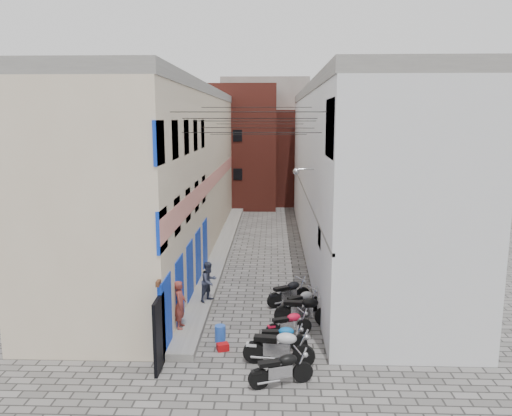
# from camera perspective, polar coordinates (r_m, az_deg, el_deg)

# --- Properties ---
(ground) EXTENTS (90.00, 90.00, 0.00)m
(ground) POSITION_cam_1_polar(r_m,az_deg,el_deg) (15.79, -1.13, -17.32)
(ground) COLOR #585653
(ground) RESTS_ON ground
(plinth) EXTENTS (0.90, 26.00, 0.25)m
(plinth) POSITION_cam_1_polar(r_m,az_deg,el_deg) (28.07, -3.89, -4.65)
(plinth) COLOR slate
(plinth) RESTS_ON ground
(building_left) EXTENTS (5.10, 27.00, 9.00)m
(building_left) POSITION_cam_1_polar(r_m,az_deg,el_deg) (27.69, -10.07, 4.22)
(building_left) COLOR beige
(building_left) RESTS_ON ground
(building_right) EXTENTS (5.94, 26.00, 9.00)m
(building_right) POSITION_cam_1_polar(r_m,az_deg,el_deg) (27.45, 10.84, 4.16)
(building_right) COLOR silver
(building_right) RESTS_ON ground
(building_far_brick_left) EXTENTS (6.00, 6.00, 10.00)m
(building_far_brick_left) POSITION_cam_1_polar(r_m,az_deg,el_deg) (42.14, -1.82, 7.04)
(building_far_brick_left) COLOR maroon
(building_far_brick_left) RESTS_ON ground
(building_far_brick_right) EXTENTS (5.00, 6.00, 8.00)m
(building_far_brick_right) POSITION_cam_1_polar(r_m,az_deg,el_deg) (44.17, 4.88, 5.85)
(building_far_brick_right) COLOR maroon
(building_far_brick_right) RESTS_ON ground
(building_far_concrete) EXTENTS (8.00, 5.00, 11.00)m
(building_far_concrete) POSITION_cam_1_polar(r_m,az_deg,el_deg) (48.03, 1.06, 8.02)
(building_far_concrete) COLOR slate
(building_far_concrete) RESTS_ON ground
(far_shopfront) EXTENTS (2.00, 0.30, 2.40)m
(far_shopfront) POSITION_cam_1_polar(r_m,az_deg,el_deg) (39.67, 0.83, 1.32)
(far_shopfront) COLOR black
(far_shopfront) RESTS_ON ground
(overhead_wires) EXTENTS (5.80, 13.02, 1.32)m
(overhead_wires) POSITION_cam_1_polar(r_m,az_deg,el_deg) (21.65, -0.09, 9.73)
(overhead_wires) COLOR black
(overhead_wires) RESTS_ON ground
(motorcycle_a) EXTENTS (1.97, 1.15, 1.09)m
(motorcycle_a) POSITION_cam_1_polar(r_m,az_deg,el_deg) (14.43, 2.88, -17.72)
(motorcycle_a) COLOR black
(motorcycle_a) RESTS_ON ground
(motorcycle_b) EXTENTS (2.24, 0.94, 1.26)m
(motorcycle_b) POSITION_cam_1_polar(r_m,az_deg,el_deg) (15.44, 2.62, -15.38)
(motorcycle_b) COLOR #B1B1B6
(motorcycle_b) RESTS_ON ground
(motorcycle_c) EXTENTS (1.75, 0.58, 1.01)m
(motorcycle_c) POSITION_cam_1_polar(r_m,az_deg,el_deg) (16.27, 2.80, -14.48)
(motorcycle_c) COLOR #0B5FB2
(motorcycle_c) RESTS_ON ground
(motorcycle_d) EXTENTS (1.77, 1.14, 0.98)m
(motorcycle_d) POSITION_cam_1_polar(r_m,az_deg,el_deg) (17.32, 3.77, -12.96)
(motorcycle_d) COLOR red
(motorcycle_d) RESTS_ON ground
(motorcycle_e) EXTENTS (2.16, 0.80, 1.23)m
(motorcycle_e) POSITION_cam_1_polar(r_m,az_deg,el_deg) (18.23, 5.47, -11.35)
(motorcycle_e) COLOR black
(motorcycle_e) RESTS_ON ground
(motorcycle_f) EXTENTS (1.82, 1.45, 1.04)m
(motorcycle_f) POSITION_cam_1_polar(r_m,az_deg,el_deg) (19.21, 5.28, -10.51)
(motorcycle_f) COLOR silver
(motorcycle_f) RESTS_ON ground
(motorcycle_g) EXTENTS (1.98, 1.55, 1.13)m
(motorcycle_g) POSITION_cam_1_polar(r_m,az_deg,el_deg) (20.03, 3.78, -9.47)
(motorcycle_g) COLOR black
(motorcycle_g) RESTS_ON ground
(person_a) EXTENTS (0.40, 0.61, 1.66)m
(person_a) POSITION_cam_1_polar(r_m,az_deg,el_deg) (17.41, -8.67, -10.84)
(person_a) COLOR brown
(person_a) RESTS_ON plinth
(person_b) EXTENTS (0.94, 0.97, 1.57)m
(person_b) POSITION_cam_1_polar(r_m,az_deg,el_deg) (19.75, -5.40, -8.34)
(person_b) COLOR #34394E
(person_b) RESTS_ON plinth
(water_jug_near) EXTENTS (0.39, 0.39, 0.55)m
(water_jug_near) POSITION_cam_1_polar(r_m,az_deg,el_deg) (17.08, -4.12, -14.11)
(water_jug_near) COLOR blue
(water_jug_near) RESTS_ON ground
(water_jug_far) EXTENTS (0.30, 0.30, 0.44)m
(water_jug_far) POSITION_cam_1_polar(r_m,az_deg,el_deg) (17.29, -3.96, -13.98)
(water_jug_far) COLOR blue
(water_jug_far) RESTS_ON ground
(red_crate) EXTENTS (0.44, 0.38, 0.23)m
(red_crate) POSITION_cam_1_polar(r_m,az_deg,el_deg) (16.54, -3.82, -15.56)
(red_crate) COLOR #A60B0F
(red_crate) RESTS_ON ground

